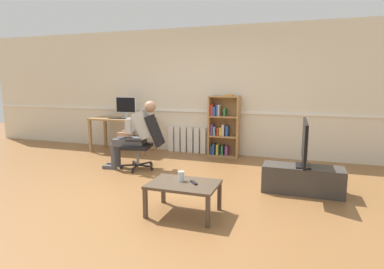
% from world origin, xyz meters
% --- Properties ---
extents(ground_plane, '(18.00, 18.00, 0.00)m').
position_xyz_m(ground_plane, '(0.00, 0.00, 0.00)').
color(ground_plane, brown).
extents(back_wall, '(12.00, 0.13, 2.70)m').
position_xyz_m(back_wall, '(0.00, 2.65, 1.35)').
color(back_wall, beige).
rests_on(back_wall, ground_plane).
extents(computer_desk, '(1.40, 0.66, 0.76)m').
position_xyz_m(computer_desk, '(-1.95, 2.15, 0.66)').
color(computer_desk, '#9E7547').
rests_on(computer_desk, ground_plane).
extents(imac_monitor, '(0.51, 0.14, 0.47)m').
position_xyz_m(imac_monitor, '(-1.89, 2.23, 1.03)').
color(imac_monitor, silver).
rests_on(imac_monitor, computer_desk).
extents(keyboard, '(0.38, 0.12, 0.02)m').
position_xyz_m(keyboard, '(-2.00, 2.01, 0.77)').
color(keyboard, black).
rests_on(keyboard, computer_desk).
extents(computer_mouse, '(0.06, 0.10, 0.03)m').
position_xyz_m(computer_mouse, '(-1.70, 2.03, 0.77)').
color(computer_mouse, white).
rests_on(computer_mouse, computer_desk).
extents(bookshelf, '(0.63, 0.29, 1.29)m').
position_xyz_m(bookshelf, '(0.28, 2.44, 0.60)').
color(bookshelf, '#AD7F4C').
rests_on(bookshelf, ground_plane).
extents(radiator, '(0.88, 0.08, 0.56)m').
position_xyz_m(radiator, '(-0.55, 2.54, 0.28)').
color(radiator, white).
rests_on(radiator, ground_plane).
extents(office_chair, '(0.79, 0.63, 0.98)m').
position_xyz_m(office_chair, '(-0.78, 0.99, 0.53)').
color(office_chair, black).
rests_on(office_chair, ground_plane).
extents(person_seated, '(0.99, 0.47, 1.23)m').
position_xyz_m(person_seated, '(-0.96, 0.95, 0.65)').
color(person_seated, '#4C4C51').
rests_on(person_seated, ground_plane).
extents(tv_stand, '(1.10, 0.41, 0.38)m').
position_xyz_m(tv_stand, '(1.90, 0.58, 0.19)').
color(tv_stand, '#3D3833').
rests_on(tv_stand, ground_plane).
extents(tv_screen, '(0.21, 1.00, 0.64)m').
position_xyz_m(tv_screen, '(1.90, 0.58, 0.72)').
color(tv_screen, black).
rests_on(tv_screen, tv_stand).
extents(coffee_table, '(0.81, 0.57, 0.38)m').
position_xyz_m(coffee_table, '(0.57, -0.66, 0.34)').
color(coffee_table, '#4C3D2D').
rests_on(coffee_table, ground_plane).
extents(drinking_glass, '(0.08, 0.08, 0.12)m').
position_xyz_m(drinking_glass, '(0.51, -0.60, 0.44)').
color(drinking_glass, silver).
rests_on(drinking_glass, coffee_table).
extents(spare_remote, '(0.13, 0.14, 0.02)m').
position_xyz_m(spare_remote, '(0.68, -0.63, 0.39)').
color(spare_remote, black).
rests_on(spare_remote, coffee_table).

